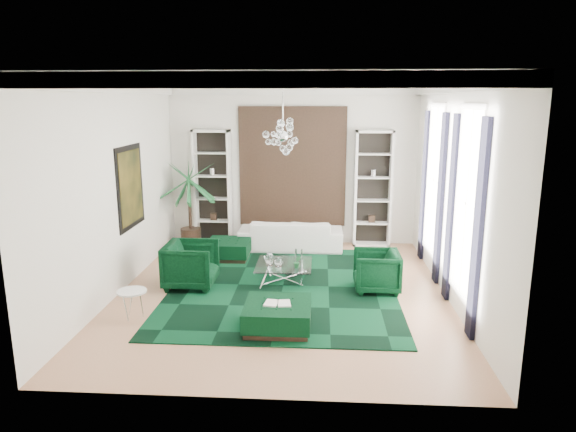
# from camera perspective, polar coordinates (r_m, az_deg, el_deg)

# --- Properties ---
(floor) EXTENTS (6.00, 7.00, 0.02)m
(floor) POSITION_cam_1_polar(r_m,az_deg,el_deg) (9.65, -0.67, -8.51)
(floor) COLOR tan
(floor) RESTS_ON ground
(ceiling) EXTENTS (6.00, 7.00, 0.02)m
(ceiling) POSITION_cam_1_polar(r_m,az_deg,el_deg) (9.00, -0.74, 14.80)
(ceiling) COLOR white
(ceiling) RESTS_ON ground
(wall_back) EXTENTS (6.00, 0.02, 3.80)m
(wall_back) POSITION_cam_1_polar(r_m,az_deg,el_deg) (12.60, 0.51, 5.51)
(wall_back) COLOR white
(wall_back) RESTS_ON ground
(wall_front) EXTENTS (6.00, 0.02, 3.80)m
(wall_front) POSITION_cam_1_polar(r_m,az_deg,el_deg) (5.72, -3.36, -3.40)
(wall_front) COLOR white
(wall_front) RESTS_ON ground
(wall_left) EXTENTS (0.02, 7.00, 3.80)m
(wall_left) POSITION_cam_1_polar(r_m,az_deg,el_deg) (9.83, -18.51, 2.79)
(wall_left) COLOR white
(wall_left) RESTS_ON ground
(wall_right) EXTENTS (0.02, 7.00, 3.80)m
(wall_right) POSITION_cam_1_polar(r_m,az_deg,el_deg) (9.40, 17.93, 2.40)
(wall_right) COLOR white
(wall_right) RESTS_ON ground
(crown_molding) EXTENTS (6.00, 7.00, 0.18)m
(crown_molding) POSITION_cam_1_polar(r_m,az_deg,el_deg) (8.99, -0.74, 14.10)
(crown_molding) COLOR white
(crown_molding) RESTS_ON ceiling
(ceiling_medallion) EXTENTS (0.90, 0.90, 0.05)m
(ceiling_medallion) POSITION_cam_1_polar(r_m,az_deg,el_deg) (9.30, -0.59, 14.49)
(ceiling_medallion) COLOR white
(ceiling_medallion) RESTS_ON ceiling
(tapestry) EXTENTS (2.50, 0.06, 2.80)m
(tapestry) POSITION_cam_1_polar(r_m,az_deg,el_deg) (12.55, 0.49, 5.48)
(tapestry) COLOR black
(tapestry) RESTS_ON wall_back
(shelving_left) EXTENTS (0.90, 0.38, 2.80)m
(shelving_left) POSITION_cam_1_polar(r_m,az_deg,el_deg) (12.73, -8.36, 3.18)
(shelving_left) COLOR white
(shelving_left) RESTS_ON floor
(shelving_right) EXTENTS (0.90, 0.38, 2.80)m
(shelving_right) POSITION_cam_1_polar(r_m,az_deg,el_deg) (12.52, 9.41, 2.98)
(shelving_right) COLOR white
(shelving_right) RESTS_ON floor
(painting) EXTENTS (0.04, 1.30, 1.60)m
(painting) POSITION_cam_1_polar(r_m,az_deg,el_deg) (10.37, -17.06, 3.10)
(painting) COLOR black
(painting) RESTS_ON wall_left
(window_near) EXTENTS (0.03, 1.10, 2.90)m
(window_near) POSITION_cam_1_polar(r_m,az_deg,el_deg) (8.54, 19.25, 1.31)
(window_near) COLOR white
(window_near) RESTS_ON wall_right
(curtain_near_a) EXTENTS (0.07, 0.30, 3.25)m
(curtain_near_a) POSITION_cam_1_polar(r_m,az_deg,el_deg) (7.85, 20.36, -1.61)
(curtain_near_a) COLOR black
(curtain_near_a) RESTS_ON floor
(curtain_near_b) EXTENTS (0.07, 0.30, 3.25)m
(curtain_near_b) POSITION_cam_1_polar(r_m,az_deg,el_deg) (9.32, 17.68, 0.76)
(curtain_near_b) COLOR black
(curtain_near_b) RESTS_ON floor
(window_far) EXTENTS (0.03, 1.10, 2.90)m
(window_far) POSITION_cam_1_polar(r_m,az_deg,el_deg) (10.84, 15.93, 3.83)
(window_far) COLOR white
(window_far) RESTS_ON wall_right
(curtain_far_a) EXTENTS (0.07, 0.30, 3.25)m
(curtain_far_a) POSITION_cam_1_polar(r_m,az_deg,el_deg) (10.12, 16.56, 1.75)
(curtain_far_a) COLOR black
(curtain_far_a) RESTS_ON floor
(curtain_far_b) EXTENTS (0.07, 0.30, 3.25)m
(curtain_far_b) POSITION_cam_1_polar(r_m,az_deg,el_deg) (11.62, 14.89, 3.22)
(curtain_far_b) COLOR black
(curtain_far_b) RESTS_ON floor
(rug) EXTENTS (4.20, 5.00, 0.02)m
(rug) POSITION_cam_1_polar(r_m,az_deg,el_deg) (9.92, -0.54, -7.77)
(rug) COLOR black
(rug) RESTS_ON floor
(sofa) EXTENTS (2.44, 0.95, 0.71)m
(sofa) POSITION_cam_1_polar(r_m,az_deg,el_deg) (12.24, 0.32, -2.07)
(sofa) COLOR silver
(sofa) RESTS_ON floor
(armchair_left) EXTENTS (0.95, 0.93, 0.87)m
(armchair_left) POSITION_cam_1_polar(r_m,az_deg,el_deg) (9.96, -10.72, -5.33)
(armchair_left) COLOR black
(armchair_left) RESTS_ON floor
(armchair_right) EXTENTS (0.84, 0.82, 0.76)m
(armchair_right) POSITION_cam_1_polar(r_m,az_deg,el_deg) (9.74, 9.79, -6.05)
(armchair_right) COLOR black
(armchair_right) RESTS_ON floor
(coffee_table) EXTENTS (1.07, 1.07, 0.37)m
(coffee_table) POSITION_cam_1_polar(r_m,az_deg,el_deg) (10.10, -0.44, -6.35)
(coffee_table) COLOR white
(coffee_table) RESTS_ON floor
(ottoman_side) EXTENTS (0.93, 0.93, 0.41)m
(ottoman_side) POSITION_cam_1_polar(r_m,az_deg,el_deg) (11.63, -6.59, -3.73)
(ottoman_side) COLOR black
(ottoman_side) RESTS_ON floor
(ottoman_front) EXTENTS (1.02, 1.02, 0.41)m
(ottoman_front) POSITION_cam_1_polar(r_m,az_deg,el_deg) (8.14, -1.15, -11.06)
(ottoman_front) COLOR black
(ottoman_front) RESTS_ON floor
(book) EXTENTS (0.41, 0.28, 0.03)m
(book) POSITION_cam_1_polar(r_m,az_deg,el_deg) (8.05, -1.16, -9.63)
(book) COLOR white
(book) RESTS_ON ottoman_front
(side_table) EXTENTS (0.48, 0.48, 0.46)m
(side_table) POSITION_cam_1_polar(r_m,az_deg,el_deg) (8.87, -16.88, -9.40)
(side_table) COLOR white
(side_table) RESTS_ON floor
(palm) EXTENTS (1.67, 1.67, 2.67)m
(palm) POSITION_cam_1_polar(r_m,az_deg,el_deg) (12.51, -10.93, 2.61)
(palm) COLOR #1D6030
(palm) RESTS_ON floor
(chandelier) EXTENTS (0.79, 0.79, 0.72)m
(chandelier) POSITION_cam_1_polar(r_m,az_deg,el_deg) (9.31, -0.58, 8.82)
(chandelier) COLOR white
(chandelier) RESTS_ON ceiling
(table_plant) EXTENTS (0.14, 0.11, 0.25)m
(table_plant) POSITION_cam_1_polar(r_m,az_deg,el_deg) (9.77, 1.04, -5.11)
(table_plant) COLOR #1D6030
(table_plant) RESTS_ON coffee_table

